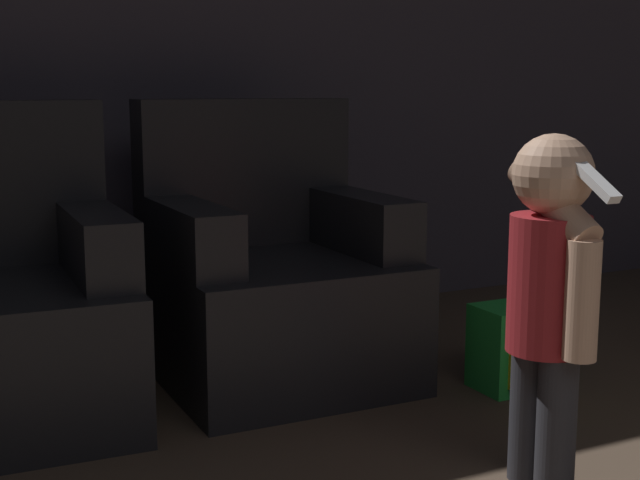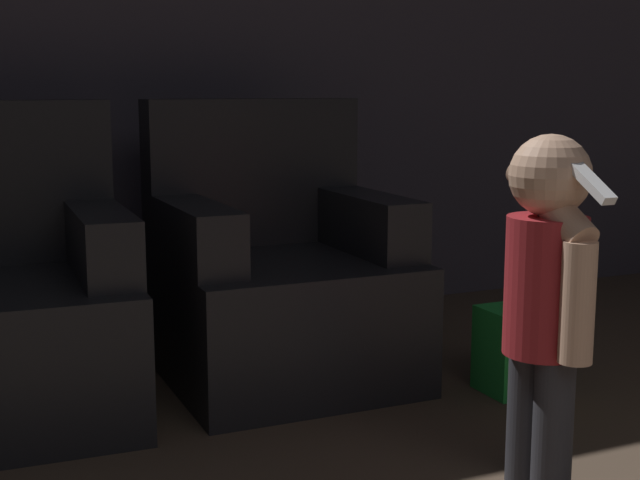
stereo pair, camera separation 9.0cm
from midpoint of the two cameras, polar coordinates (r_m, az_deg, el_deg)
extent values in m
cube|color=#3D3842|center=(3.69, -10.27, 14.49)|extent=(8.40, 0.05, 2.60)
cube|color=black|center=(2.82, -18.94, -6.73)|extent=(0.81, 0.82, 0.42)
cube|color=black|center=(2.78, -12.99, -0.09)|extent=(0.19, 0.63, 0.20)
cube|color=black|center=(3.04, -1.46, -5.04)|extent=(0.78, 0.79, 0.42)
cube|color=black|center=(3.24, -3.60, 4.39)|extent=(0.77, 0.17, 0.52)
cube|color=black|center=(2.87, -7.17, 0.39)|extent=(0.16, 0.63, 0.20)
cube|color=black|center=(3.10, 3.77, 1.14)|extent=(0.16, 0.63, 0.20)
cylinder|color=#28282D|center=(2.34, 14.16, -10.82)|extent=(0.10, 0.10, 0.35)
cylinder|color=#28282D|center=(2.26, 15.79, -11.64)|extent=(0.10, 0.10, 0.35)
cylinder|color=maroon|center=(2.21, 15.36, -2.85)|extent=(0.19, 0.19, 0.34)
sphere|color=tan|center=(2.16, 15.67, 4.00)|extent=(0.19, 0.19, 0.19)
cylinder|color=tan|center=(2.12, 17.33, -3.85)|extent=(0.08, 0.08, 0.28)
cylinder|color=tan|center=(2.17, 15.70, 2.25)|extent=(0.08, 0.28, 0.21)
cube|color=white|center=(2.07, 17.95, 3.76)|extent=(0.04, 0.16, 0.10)
cube|color=green|center=(3.02, 13.30, -6.83)|extent=(0.23, 0.19, 0.28)
cube|color=yellow|center=(2.95, 14.50, -8.10)|extent=(0.16, 0.02, 0.12)
camera|label=1|loc=(0.04, -88.95, 0.18)|focal=50.00mm
camera|label=2|loc=(0.04, 91.05, -0.18)|focal=50.00mm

